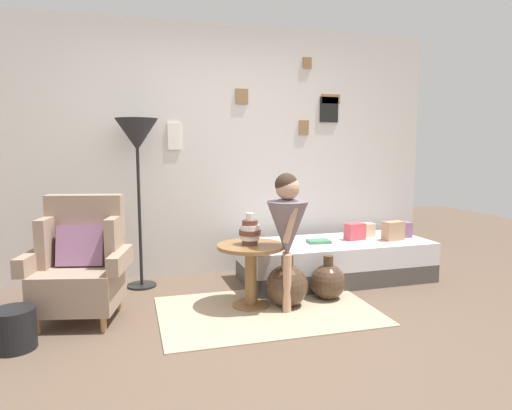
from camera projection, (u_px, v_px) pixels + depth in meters
name	position (u px, v px, depth m)	size (l,w,h in m)	color
ground_plane	(273.00, 346.00, 3.10)	(12.00, 12.00, 0.00)	brown
gallery_wall	(217.00, 152.00, 4.80)	(4.80, 0.12, 2.60)	silver
rug	(267.00, 311.00, 3.75)	(1.77, 1.16, 0.01)	tan
armchair	(81.00, 264.00, 3.56)	(0.84, 0.71, 0.97)	tan
daybed	(335.00, 260.00, 4.63)	(1.91, 0.83, 0.40)	#4C4742
pillow_head	(402.00, 230.00, 4.80)	(0.17, 0.12, 0.16)	gray
pillow_mid	(393.00, 231.00, 4.64)	(0.21, 0.12, 0.19)	tan
pillow_back	(365.00, 230.00, 4.83)	(0.20, 0.12, 0.14)	beige
pillow_extra	(355.00, 231.00, 4.67)	(0.20, 0.12, 0.17)	#D64C56
side_table	(251.00, 262.00, 3.81)	(0.57, 0.57, 0.54)	olive
vase_striped	(250.00, 232.00, 3.78)	(0.18, 0.18, 0.27)	brown
floor_lamp	(137.00, 142.00, 4.24)	(0.40, 0.40, 1.62)	black
person_child	(287.00, 224.00, 3.67)	(0.34, 0.34, 1.15)	tan
book_on_daybed	(319.00, 241.00, 4.52)	(0.22, 0.16, 0.03)	#468360
demijohn_near	(287.00, 285.00, 3.85)	(0.36, 0.36, 0.45)	#473323
demijohn_far	(328.00, 281.00, 4.03)	(0.31, 0.31, 0.40)	#473323
magazine_basket	(14.00, 329.00, 3.04)	(0.28, 0.28, 0.28)	black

